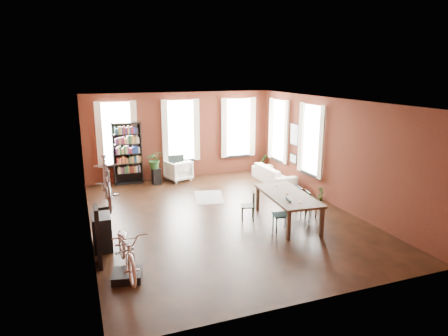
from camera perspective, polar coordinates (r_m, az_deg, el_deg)
name	(u,v)px	position (r m, az deg, el deg)	size (l,w,h in m)	color
room	(223,137)	(11.33, -0.16, 4.44)	(9.00, 9.04, 3.22)	black
dining_table	(287,208)	(10.84, 9.00, -5.70)	(1.05, 2.31, 0.79)	brown
dining_chair_a	(281,215)	(10.26, 8.18, -6.63)	(0.39, 0.39, 0.85)	#193337
dining_chair_b	(248,206)	(10.91, 3.41, -5.41)	(0.37, 0.37, 0.79)	#1F2E1B
dining_chair_c	(313,206)	(11.10, 12.62, -5.31)	(0.38, 0.38, 0.82)	#1D2E1B
dining_chair_d	(304,201)	(11.50, 11.40, -4.60)	(0.37, 0.37, 0.81)	#183636
bookshelf	(127,154)	(14.55, -13.64, 2.02)	(1.00, 0.32, 2.20)	black
white_armchair	(178,169)	(14.81, -6.56, -0.18)	(0.81, 0.76, 0.84)	white
cream_sofa	(274,171)	(14.55, 7.12, -0.49)	(2.08, 0.61, 0.81)	beige
striped_rug	(209,197)	(12.86, -2.15, -4.20)	(0.89, 1.42, 0.01)	black
bike_trainer	(127,276)	(8.31, -13.66, -14.70)	(0.55, 0.55, 0.16)	black
bike_wall_rack	(98,237)	(8.74, -17.56, -9.34)	(0.16, 0.60, 1.30)	black
console_table	(102,231)	(9.67, -17.06, -8.61)	(0.40, 0.80, 0.80)	black
plant_stand	(156,176)	(14.46, -9.64, -1.17)	(0.29, 0.29, 0.58)	black
plant_by_sofa	(262,167)	(16.16, 5.51, 0.10)	(0.39, 0.71, 0.32)	#2F6127
plant_small	(320,198)	(12.90, 13.61, -4.18)	(0.24, 0.45, 0.16)	#315722
bicycle_floor	(125,228)	(7.91, -13.91, -8.30)	(0.63, 0.96, 1.82)	silver
bicycle_hung	(105,166)	(8.29, -16.58, 0.28)	(0.47, 1.00, 1.66)	#A5A8AD
plant_on_stand	(155,162)	(14.31, -9.87, 0.89)	(0.58, 0.65, 0.50)	#225321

